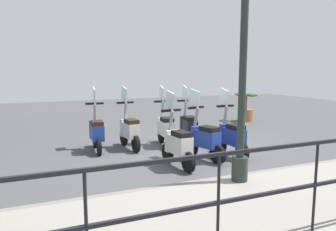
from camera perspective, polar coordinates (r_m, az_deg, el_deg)
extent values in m
plane|color=#4C4C4F|center=(7.81, 3.98, -6.53)|extent=(28.00, 28.00, 0.00)
cube|color=gray|center=(5.28, 20.35, -13.54)|extent=(2.20, 20.00, 0.15)
cube|color=gray|center=(6.04, 13.42, -10.49)|extent=(0.10, 20.00, 0.15)
cylinder|color=black|center=(4.01, 24.21, -11.65)|extent=(0.03, 0.03, 1.05)
cylinder|color=black|center=(3.26, 8.73, -15.62)|extent=(0.03, 0.03, 1.05)
cylinder|color=#232D28|center=(5.58, 12.37, -9.05)|extent=(0.26, 0.26, 0.40)
cylinder|color=#232D28|center=(5.33, 12.94, 8.69)|extent=(0.12, 0.12, 3.80)
cylinder|color=#9E5B3D|center=(12.74, 13.31, 0.06)|extent=(0.56, 0.56, 0.45)
cylinder|color=brown|center=(12.69, 13.38, 2.18)|extent=(0.10, 0.10, 0.50)
ellipsoid|color=#2D6B2D|center=(12.86, 12.77, 3.62)|extent=(0.56, 0.16, 0.10)
ellipsoid|color=#2D6B2D|center=(12.46, 14.11, 3.44)|extent=(0.56, 0.16, 0.10)
ellipsoid|color=#2D6B2D|center=(12.51, 12.50, 3.51)|extent=(0.56, 0.16, 0.10)
ellipsoid|color=#2D6B2D|center=(12.81, 14.33, 3.55)|extent=(0.56, 0.16, 0.10)
ellipsoid|color=#2D6B2D|center=(12.70, 12.29, 3.58)|extent=(0.56, 0.16, 0.10)
ellipsoid|color=#2D6B2D|center=(12.63, 14.57, 3.48)|extent=(0.56, 0.16, 0.10)
cylinder|color=black|center=(7.91, 9.17, -4.94)|extent=(0.40, 0.09, 0.40)
cylinder|color=black|center=(7.26, 12.79, -6.25)|extent=(0.40, 0.09, 0.40)
cube|color=navy|center=(7.45, 11.33, -3.61)|extent=(0.61, 0.29, 0.36)
cube|color=navy|center=(7.68, 10.08, -3.07)|extent=(0.13, 0.30, 0.44)
cube|color=black|center=(7.35, 11.70, -1.96)|extent=(0.41, 0.27, 0.10)
cylinder|color=gray|center=(7.67, 9.89, -0.39)|extent=(0.18, 0.07, 0.55)
cube|color=black|center=(7.63, 9.95, 1.65)|extent=(0.07, 0.44, 0.05)
cube|color=silver|center=(7.66, 9.73, 3.18)|extent=(0.39, 0.04, 0.42)
cylinder|color=black|center=(7.53, 4.02, -5.54)|extent=(0.41, 0.18, 0.40)
cylinder|color=black|center=(6.96, 8.66, -6.77)|extent=(0.41, 0.18, 0.40)
cube|color=navy|center=(7.11, 6.76, -4.07)|extent=(0.65, 0.43, 0.36)
cube|color=navy|center=(7.31, 5.15, -3.55)|extent=(0.20, 0.32, 0.44)
cube|color=black|center=(7.02, 7.20, -2.33)|extent=(0.45, 0.36, 0.10)
cylinder|color=gray|center=(7.29, 4.86, -0.75)|extent=(0.19, 0.12, 0.55)
cube|color=black|center=(7.25, 4.89, 1.40)|extent=(0.18, 0.44, 0.05)
cube|color=silver|center=(7.27, 4.59, 3.01)|extent=(0.38, 0.13, 0.42)
cylinder|color=black|center=(7.04, -0.08, -6.48)|extent=(0.41, 0.12, 0.40)
cylinder|color=black|center=(6.35, 3.55, -8.14)|extent=(0.41, 0.12, 0.40)
cube|color=beige|center=(6.55, 2.02, -5.09)|extent=(0.63, 0.34, 0.36)
cube|color=beige|center=(6.79, 0.77, -4.43)|extent=(0.15, 0.31, 0.44)
cube|color=black|center=(6.44, 2.35, -3.22)|extent=(0.42, 0.30, 0.10)
cylinder|color=gray|center=(6.77, 0.52, -1.40)|extent=(0.19, 0.09, 0.55)
cube|color=black|center=(6.73, 0.53, 0.90)|extent=(0.10, 0.44, 0.05)
cube|color=silver|center=(6.76, 0.28, 2.64)|extent=(0.39, 0.07, 0.42)
cylinder|color=black|center=(9.06, 2.70, -3.16)|extent=(0.41, 0.14, 0.40)
cylinder|color=black|center=(8.29, 4.42, -4.25)|extent=(0.41, 0.14, 0.40)
cube|color=black|center=(8.54, 3.71, -1.96)|extent=(0.63, 0.36, 0.36)
cube|color=black|center=(8.81, 3.12, -1.51)|extent=(0.16, 0.31, 0.44)
cube|color=black|center=(8.44, 3.88, -0.50)|extent=(0.43, 0.31, 0.10)
cylinder|color=gray|center=(8.81, 3.02, 0.83)|extent=(0.19, 0.10, 0.55)
cube|color=black|center=(8.78, 3.03, 2.61)|extent=(0.12, 0.44, 0.05)
cube|color=silver|center=(8.82, 2.92, 3.94)|extent=(0.39, 0.09, 0.42)
cylinder|color=black|center=(8.84, -1.24, -3.44)|extent=(0.41, 0.12, 0.40)
cylinder|color=black|center=(8.06, 0.38, -4.58)|extent=(0.41, 0.12, 0.40)
cube|color=beige|center=(8.32, -0.30, -2.22)|extent=(0.63, 0.34, 0.36)
cube|color=beige|center=(8.59, -0.86, -1.75)|extent=(0.15, 0.31, 0.44)
cube|color=black|center=(8.21, -0.16, -0.73)|extent=(0.42, 0.30, 0.10)
cylinder|color=gray|center=(8.59, -0.98, 0.65)|extent=(0.19, 0.09, 0.55)
cube|color=black|center=(8.56, -0.98, 2.47)|extent=(0.10, 0.44, 0.05)
cube|color=silver|center=(8.60, -1.10, 3.84)|extent=(0.39, 0.07, 0.42)
cylinder|color=black|center=(8.61, -7.70, -3.83)|extent=(0.41, 0.11, 0.40)
cylinder|color=black|center=(7.85, -5.62, -4.98)|extent=(0.41, 0.11, 0.40)
cube|color=beige|center=(8.09, -6.53, -2.56)|extent=(0.62, 0.33, 0.36)
cube|color=beige|center=(8.36, -7.25, -2.09)|extent=(0.14, 0.31, 0.44)
cube|color=black|center=(7.99, -6.37, -1.03)|extent=(0.42, 0.29, 0.10)
cylinder|color=gray|center=(8.36, -7.44, 0.37)|extent=(0.19, 0.08, 0.55)
cube|color=black|center=(8.32, -7.47, 2.24)|extent=(0.10, 0.44, 0.05)
cube|color=silver|center=(8.36, -7.64, 3.64)|extent=(0.39, 0.06, 0.42)
cylinder|color=black|center=(8.53, -12.59, -4.08)|extent=(0.40, 0.11, 0.40)
cylinder|color=black|center=(7.72, -11.91, -5.34)|extent=(0.40, 0.11, 0.40)
cube|color=navy|center=(7.98, -12.26, -2.85)|extent=(0.62, 0.32, 0.36)
cube|color=navy|center=(8.26, -12.49, -2.34)|extent=(0.14, 0.31, 0.44)
cube|color=black|center=(7.87, -12.25, -1.30)|extent=(0.42, 0.29, 0.10)
cylinder|color=gray|center=(8.27, -12.62, 0.15)|extent=(0.19, 0.08, 0.55)
cube|color=black|center=(8.23, -12.68, 2.04)|extent=(0.09, 0.44, 0.05)
cube|color=silver|center=(8.27, -12.76, 3.46)|extent=(0.39, 0.06, 0.42)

